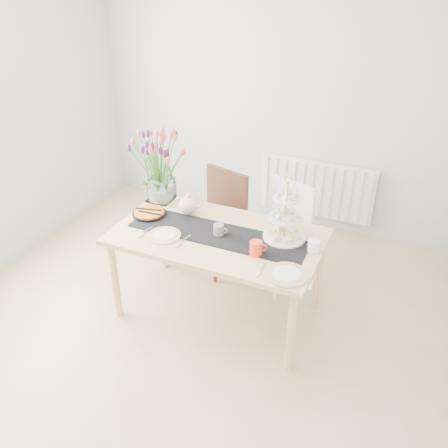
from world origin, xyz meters
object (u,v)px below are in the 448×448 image
at_px(mug_grey, 219,230).
at_px(plate_left, 164,236).
at_px(cream_jug, 314,246).
at_px(plate_right, 287,275).
at_px(chair_brown, 219,213).
at_px(teapot, 189,205).
at_px(chair_white, 282,226).
at_px(tart_tin, 149,213).
at_px(tulip_vase, 158,156).
at_px(dining_table, 217,243).
at_px(radiator, 317,189).
at_px(mug_orange, 256,248).
at_px(cake_stand, 285,223).

bearing_deg(mug_grey, plate_left, -162.63).
relative_size(cream_jug, plate_right, 0.32).
bearing_deg(chair_brown, teapot, -82.13).
xyz_separation_m(chair_white, tart_tin, (-0.96, -0.60, 0.22)).
height_order(tulip_vase, mug_grey, tulip_vase).
relative_size(dining_table, tulip_vase, 2.19).
bearing_deg(radiator, plate_left, -111.03).
relative_size(tulip_vase, mug_orange, 6.73).
height_order(cake_stand, plate_left, cake_stand).
distance_m(mug_grey, plate_right, 0.70).
xyz_separation_m(chair_white, teapot, (-0.67, -0.45, 0.28)).
relative_size(teapot, tart_tin, 0.95).
height_order(radiator, tart_tin, tart_tin).
height_order(radiator, cream_jug, cream_jug).
bearing_deg(mug_grey, plate_right, -33.21).
bearing_deg(tart_tin, cake_stand, 4.86).
distance_m(chair_white, mug_grey, 0.77).
xyz_separation_m(dining_table, mug_grey, (0.01, -0.01, 0.12)).
bearing_deg(mug_orange, radiator, 59.64).
bearing_deg(plate_left, tart_tin, 139.53).
height_order(chair_white, tart_tin, chair_white).
relative_size(mug_grey, mug_orange, 0.86).
bearing_deg(tulip_vase, cream_jug, -10.53).
height_order(dining_table, plate_left, plate_left).
bearing_deg(tulip_vase, teapot, -20.09).
bearing_deg(chair_brown, cream_jug, -14.70).
bearing_deg(mug_grey, chair_brown, 105.77).
distance_m(dining_table, tart_tin, 0.65).
height_order(mug_grey, plate_right, mug_grey).
bearing_deg(dining_table, plate_left, -152.39).
bearing_deg(dining_table, mug_grey, -24.45).
distance_m(cake_stand, mug_orange, 0.32).
bearing_deg(tulip_vase, chair_white, 17.84).
bearing_deg(dining_table, plate_right, -24.58).
xyz_separation_m(chair_brown, tart_tin, (-0.35, -0.61, 0.22)).
bearing_deg(cake_stand, plate_right, -70.18).
height_order(dining_table, plate_right, plate_right).
height_order(chair_brown, tart_tin, chair_brown).
height_order(tulip_vase, mug_orange, tulip_vase).
xyz_separation_m(cake_stand, teapot, (-0.84, 0.06, -0.05)).
xyz_separation_m(radiator, mug_grey, (-0.36, -1.72, 0.35)).
relative_size(dining_table, tart_tin, 5.82).
bearing_deg(radiator, cream_jug, -77.59).
distance_m(radiator, chair_brown, 1.25).
relative_size(radiator, mug_orange, 11.07).
bearing_deg(teapot, chair_brown, 91.12).
xyz_separation_m(plate_left, plate_right, (1.01, -0.11, 0.00)).
relative_size(tart_tin, plate_right, 0.95).
bearing_deg(cream_jug, tart_tin, 161.33).
height_order(dining_table, mug_grey, mug_grey).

